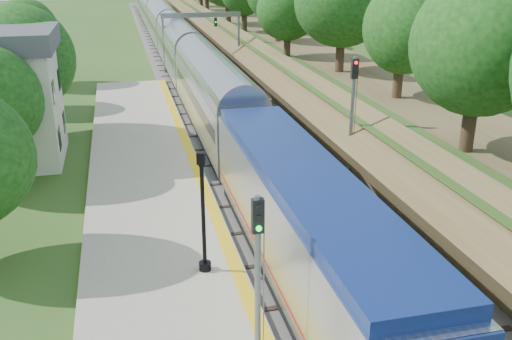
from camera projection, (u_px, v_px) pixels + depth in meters
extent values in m
cube|color=#4C4944|center=(192.00, 63.00, 65.79)|extent=(9.50, 170.00, 0.12)
cube|color=gray|center=(168.00, 63.00, 65.14)|extent=(0.08, 170.00, 0.16)
cube|color=gray|center=(181.00, 62.00, 65.46)|extent=(0.08, 170.00, 0.16)
cube|color=gray|center=(203.00, 61.00, 66.01)|extent=(0.08, 170.00, 0.16)
cube|color=gray|center=(215.00, 61.00, 66.33)|extent=(0.08, 170.00, 0.16)
cube|color=#A09581|center=(159.00, 252.00, 24.25)|extent=(6.40, 68.00, 0.38)
cube|color=gold|center=(225.00, 241.00, 24.80)|extent=(0.55, 68.00, 0.01)
cube|color=brown|center=(272.00, 47.00, 67.34)|extent=(9.00, 170.00, 3.00)
cube|color=brown|center=(239.00, 50.00, 66.56)|extent=(4.47, 170.00, 4.54)
cylinder|color=#332316|center=(259.00, 23.00, 66.00)|extent=(0.60, 0.60, 2.62)
cube|color=black|center=(60.00, 139.00, 33.69)|extent=(0.05, 1.10, 1.30)
cube|color=black|center=(64.00, 122.00, 36.96)|extent=(0.05, 1.10, 1.30)
cube|color=black|center=(54.00, 92.00, 32.69)|extent=(0.05, 1.10, 1.30)
cube|color=black|center=(59.00, 79.00, 35.96)|extent=(0.05, 1.10, 1.30)
cylinder|color=slate|center=(164.00, 44.00, 59.39)|extent=(0.24, 0.24, 6.20)
cylinder|color=slate|center=(239.00, 41.00, 61.14)|extent=(0.24, 0.24, 6.20)
cube|color=slate|center=(201.00, 15.00, 59.24)|extent=(8.40, 0.25, 0.50)
cube|color=black|center=(177.00, 23.00, 58.83)|extent=(0.30, 0.20, 0.90)
cube|color=black|center=(216.00, 22.00, 59.70)|extent=(0.30, 0.20, 0.90)
cylinder|color=#332316|center=(20.00, 163.00, 31.47)|extent=(0.60, 0.60, 2.45)
sphere|color=#103A0F|center=(10.00, 104.00, 30.27)|extent=(5.32, 5.32, 5.32)
cylinder|color=#332316|center=(48.00, 96.00, 45.99)|extent=(0.60, 0.60, 2.45)
sphere|color=#103A0F|center=(43.00, 55.00, 44.79)|extent=(5.32, 5.32, 5.32)
cube|color=black|center=(302.00, 273.00, 21.93)|extent=(2.84, 17.79, 0.62)
cube|color=#B7BAC1|center=(304.00, 225.00, 21.19)|extent=(3.09, 18.53, 3.50)
cube|color=navy|center=(306.00, 176.00, 20.48)|extent=(2.96, 17.79, 0.45)
cube|color=maroon|center=(303.00, 253.00, 21.61)|extent=(3.11, 18.16, 0.10)
cube|color=#B7BAC1|center=(214.00, 103.00, 39.61)|extent=(3.09, 20.59, 4.01)
cube|color=#B7BAC1|center=(180.00, 53.00, 58.84)|extent=(3.09, 20.59, 4.01)
cube|color=#B7BAC1|center=(163.00, 28.00, 78.07)|extent=(3.09, 20.59, 4.01)
cube|color=#B7BAC1|center=(152.00, 13.00, 97.29)|extent=(3.09, 20.59, 4.01)
cube|color=#B7BAC1|center=(145.00, 3.00, 116.52)|extent=(3.09, 20.59, 4.01)
cylinder|color=black|center=(205.00, 266.00, 22.49)|extent=(0.49, 0.49, 0.33)
cylinder|color=black|center=(203.00, 217.00, 21.72)|extent=(0.15, 0.15, 4.32)
cube|color=black|center=(201.00, 158.00, 20.86)|extent=(0.39, 0.39, 0.44)
cube|color=silver|center=(201.00, 158.00, 20.86)|extent=(0.28, 0.28, 0.33)
cylinder|color=slate|center=(258.00, 288.00, 16.13)|extent=(0.18, 0.18, 5.73)
cube|color=black|center=(258.00, 216.00, 15.31)|extent=(0.34, 0.22, 0.99)
cylinder|color=#0CE526|center=(259.00, 218.00, 15.19)|extent=(0.16, 0.06, 0.16)
cylinder|color=slate|center=(352.00, 117.00, 31.81)|extent=(0.20, 0.20, 6.75)
cube|color=black|center=(355.00, 69.00, 30.83)|extent=(0.37, 0.24, 1.09)
cylinder|color=#FF0C0C|center=(356.00, 69.00, 30.70)|extent=(0.17, 0.07, 0.17)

